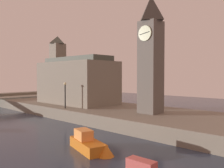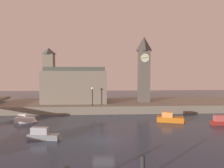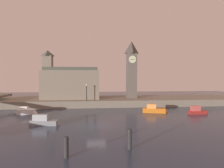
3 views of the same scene
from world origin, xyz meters
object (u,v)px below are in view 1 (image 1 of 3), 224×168
at_px(parliament_hall, 76,80).
at_px(streetlamp, 65,92).
at_px(clock_tower, 151,53).
at_px(boat_patrol_orange, 91,145).

distance_m(parliament_hall, streetlamp, 6.71).
xyz_separation_m(parliament_hall, streetlamp, (4.20, -5.03, -1.47)).
bearing_deg(streetlamp, clock_tower, 23.31).
height_order(parliament_hall, streetlamp, parliament_hall).
height_order(parliament_hall, boat_patrol_orange, parliament_hall).
height_order(streetlamp, boat_patrol_orange, streetlamp).
distance_m(clock_tower, streetlamp, 12.58).
relative_size(streetlamp, boat_patrol_orange, 0.70).
xyz_separation_m(clock_tower, parliament_hall, (-14.84, 0.44, -3.41)).
height_order(clock_tower, boat_patrol_orange, clock_tower).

